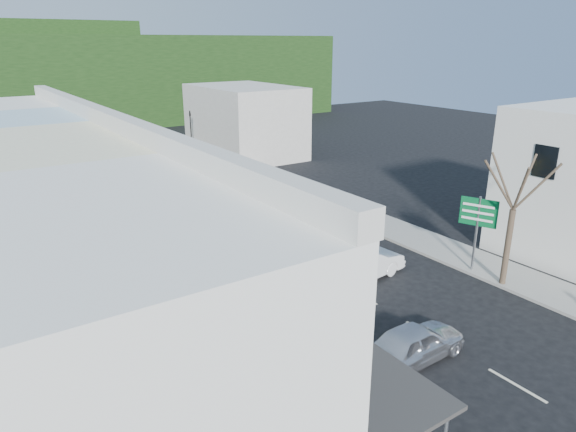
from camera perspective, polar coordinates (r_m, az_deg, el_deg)
The scene contains 17 objects.
ground at distance 24.39m, azimuth 8.04°, elevation -8.69°, with size 120.00×120.00×0.00m, color black.
sidewalk_left at distance 29.04m, azimuth -16.98°, elevation -4.55°, with size 3.00×52.00×0.15m, color gray.
sidewalk_right at distance 35.88m, azimuth 6.33°, elevation 0.67°, with size 3.00×52.00×0.15m, color gray.
shopfront_row at distance 22.14m, azimuth -26.21°, elevation -2.16°, with size 8.25×30.00×8.00m.
distant_block_right at distance 53.14m, azimuth -4.82°, elevation 10.46°, with size 8.00×12.00×7.00m, color #B7B2A8.
hillside at distance 82.11m, azimuth -25.59°, elevation 13.97°, with size 80.00×26.00×14.00m.
bus at distance 29.85m, azimuth -8.47°, elevation -0.23°, with size 2.50×11.60×3.10m, color yellow.
car_silver at distance 19.97m, azimuth 13.93°, elevation -13.51°, with size 1.80×4.40×1.40m, color silver.
car_white at distance 25.68m, azimuth 8.14°, elevation -5.49°, with size 1.80×4.40×1.40m, color white.
car_red at distance 23.11m, azimuth -0.53°, elevation -8.17°, with size 1.90×4.60×1.40m, color maroon.
car_black_near at distance 34.81m, azimuth -0.28°, elevation 1.30°, with size 1.84×4.50×1.40m, color black.
car_black_far at distance 39.15m, azimuth -15.94°, elevation 2.56°, with size 1.80×4.40×1.40m, color black.
car_navy_far at distance 45.89m, azimuth -8.94°, elevation 5.40°, with size 1.84×4.50×1.40m, color black.
pedestrian_left at distance 22.93m, azimuth -12.23°, elevation -8.03°, with size 0.60×0.40×1.70m, color black.
direction_sign at distance 27.30m, azimuth 20.14°, elevation -2.02°, with size 0.88×1.75×4.03m, color #065729, non-canonical shape.
street_tree at distance 25.70m, azimuth 23.72°, elevation 0.64°, with size 2.71×2.71×7.74m, color #3D2F22, non-canonical shape.
traffic_signal at distance 52.53m, azimuth -10.71°, elevation 8.86°, with size 0.62×1.01×4.76m, color black, non-canonical shape.
Camera 1 is at (-14.82, -15.80, 11.20)m, focal length 32.00 mm.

